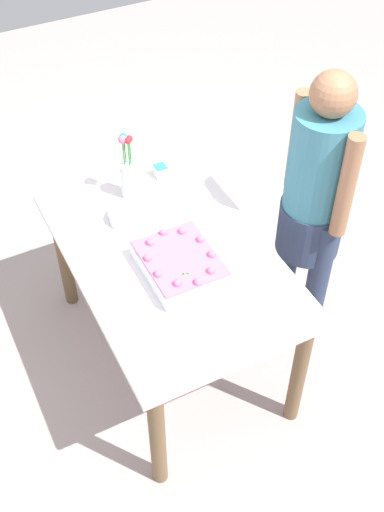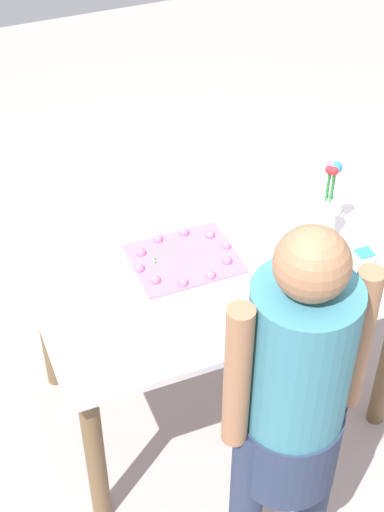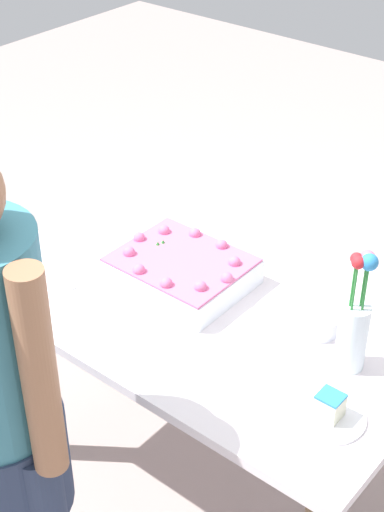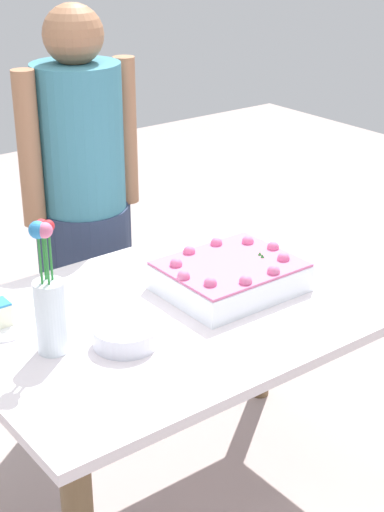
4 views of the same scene
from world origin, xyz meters
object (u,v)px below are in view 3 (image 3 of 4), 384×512
at_px(sheet_cake, 181,270).
at_px(fruit_bowl, 313,317).
at_px(cake_knife, 50,275).
at_px(serving_plate_with_slice, 329,412).
at_px(flower_vase, 353,326).

distance_m(sheet_cake, fruit_bowl, 0.42).
xyz_separation_m(sheet_cake, cake_knife, (0.33, 0.23, -0.04)).
xyz_separation_m(serving_plate_with_slice, cake_knife, (0.96, 0.02, -0.02)).
xyz_separation_m(cake_knife, fruit_bowl, (-0.74, -0.30, 0.02)).
bearing_deg(fruit_bowl, sheet_cake, 10.80).
bearing_deg(flower_vase, sheet_cake, -0.94).
bearing_deg(sheet_cake, cake_knife, 34.27).
bearing_deg(serving_plate_with_slice, cake_knife, 1.47).
height_order(serving_plate_with_slice, flower_vase, flower_vase).
bearing_deg(cake_knife, fruit_bowl, 24.38).
distance_m(serving_plate_with_slice, cake_knife, 0.96).
bearing_deg(serving_plate_with_slice, sheet_cake, -17.75).
relative_size(cake_knife, fruit_bowl, 1.31).
height_order(serving_plate_with_slice, fruit_bowl, serving_plate_with_slice).
bearing_deg(sheet_cake, fruit_bowl, -169.20).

